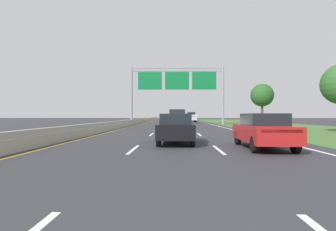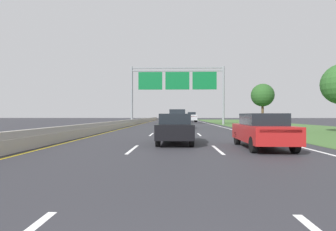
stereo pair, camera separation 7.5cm
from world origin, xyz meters
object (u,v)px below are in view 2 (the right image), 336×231
(car_grey_centre_lane_sedan, at_px, (175,119))
(car_black_centre_lane_sedan, at_px, (175,128))
(car_white_centre_lane_suv, at_px, (178,119))
(overhead_sign_gantry, at_px, (177,83))
(roadside_tree_mid, at_px, (263,95))
(pickup_truck_silver, at_px, (192,117))
(car_red_right_lane_sedan, at_px, (262,130))

(car_grey_centre_lane_sedan, xyz_separation_m, car_black_centre_lane_sedan, (0.06, -32.55, 0.00))
(car_white_centre_lane_suv, distance_m, car_black_centre_lane_sedan, 14.89)
(overhead_sign_gantry, distance_m, car_white_centre_lane_suv, 14.60)
(car_black_centre_lane_sedan, height_order, roadside_tree_mid, roadside_tree_mid)
(pickup_truck_silver, xyz_separation_m, car_white_centre_lane_suv, (-3.37, -29.93, 0.02))
(pickup_truck_silver, bearing_deg, car_red_right_lane_sedan, -179.80)
(overhead_sign_gantry, distance_m, car_grey_centre_lane_sedan, 7.14)
(car_red_right_lane_sedan, height_order, car_white_centre_lane_suv, car_white_centre_lane_suv)
(pickup_truck_silver, bearing_deg, car_white_centre_lane_suv, 173.38)
(pickup_truck_silver, xyz_separation_m, car_black_centre_lane_sedan, (-3.61, -44.82, -0.26))
(car_red_right_lane_sedan, relative_size, roadside_tree_mid, 0.71)
(overhead_sign_gantry, height_order, pickup_truck_silver, overhead_sign_gantry)
(car_grey_centre_lane_sedan, height_order, roadside_tree_mid, roadside_tree_mid)
(car_black_centre_lane_sedan, bearing_deg, overhead_sign_gantry, -0.19)
(pickup_truck_silver, height_order, roadside_tree_mid, roadside_tree_mid)
(overhead_sign_gantry, xyz_separation_m, roadside_tree_mid, (12.78, -2.29, -2.13))
(car_grey_centre_lane_sedan, bearing_deg, car_red_right_lane_sedan, -174.57)
(overhead_sign_gantry, relative_size, car_black_centre_lane_sedan, 3.41)
(car_black_centre_lane_sedan, bearing_deg, car_red_right_lane_sedan, -116.77)
(pickup_truck_silver, bearing_deg, car_black_centre_lane_sedan, 175.20)
(car_black_centre_lane_sedan, relative_size, roadside_tree_mid, 0.71)
(car_red_right_lane_sedan, bearing_deg, roadside_tree_mid, -17.05)
(car_red_right_lane_sedan, xyz_separation_m, roadside_tree_mid, (9.15, 28.13, 3.67))
(car_white_centre_lane_suv, height_order, car_black_centre_lane_sedan, car_white_centre_lane_suv)
(car_white_centre_lane_suv, bearing_deg, roadside_tree_mid, -47.35)
(car_red_right_lane_sedan, distance_m, roadside_tree_mid, 29.80)
(car_white_centre_lane_suv, bearing_deg, car_grey_centre_lane_sedan, 2.46)
(car_white_centre_lane_suv, height_order, roadside_tree_mid, roadside_tree_mid)
(pickup_truck_silver, relative_size, roadside_tree_mid, 0.87)
(overhead_sign_gantry, relative_size, car_red_right_lane_sedan, 3.40)
(car_red_right_lane_sedan, height_order, car_grey_centre_lane_sedan, same)
(car_grey_centre_lane_sedan, height_order, car_black_centre_lane_sedan, same)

